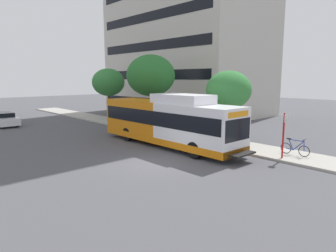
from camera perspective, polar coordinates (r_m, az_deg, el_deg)
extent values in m
plane|color=#4C4C51|center=(23.22, -15.62, -2.89)|extent=(120.00, 120.00, 0.00)
cube|color=#A8A399|center=(25.55, 0.59, -1.32)|extent=(3.00, 56.00, 0.14)
cube|color=white|center=(18.79, 5.83, -0.14)|extent=(2.54, 5.80, 2.73)
cube|color=orange|center=(23.01, -5.03, 1.56)|extent=(2.54, 5.80, 2.73)
cube|color=orange|center=(21.00, -0.14, -2.29)|extent=(2.57, 11.60, 0.44)
cube|color=black|center=(20.76, -0.15, 1.80)|extent=(2.58, 11.25, 0.96)
cube|color=black|center=(17.03, 13.05, -0.72)|extent=(2.34, 0.10, 1.24)
cube|color=orange|center=(16.90, 13.18, 2.18)|extent=(1.90, 0.08, 0.32)
cube|color=white|center=(19.59, 2.73, 5.17)|extent=(2.16, 4.06, 0.60)
cube|color=black|center=(17.08, 13.97, -5.19)|extent=(1.78, 0.60, 0.10)
cylinder|color=black|center=(17.74, 5.02, -4.58)|extent=(0.30, 1.00, 1.00)
cylinder|color=black|center=(19.43, 9.53, -3.47)|extent=(0.30, 1.00, 1.00)
cylinder|color=black|center=(22.77, -7.68, -1.59)|extent=(0.30, 1.00, 1.00)
cylinder|color=black|center=(24.11, -3.28, -0.92)|extent=(0.30, 1.00, 1.00)
cylinder|color=red|center=(18.31, 21.06, -1.73)|extent=(0.10, 0.10, 2.60)
cube|color=white|center=(18.14, 21.21, 1.37)|extent=(0.04, 0.36, 0.48)
torus|color=black|center=(19.23, 24.44, -4.40)|extent=(0.04, 0.66, 0.66)
torus|color=black|center=(19.67, 21.50, -3.93)|extent=(0.04, 0.66, 0.66)
cylinder|color=navy|center=(19.31, 23.54, -3.46)|extent=(0.05, 0.64, 0.64)
cylinder|color=navy|center=(19.49, 22.33, -3.28)|extent=(0.05, 0.34, 0.62)
cylinder|color=navy|center=(19.31, 23.19, -2.53)|extent=(0.05, 0.90, 0.05)
cylinder|color=navy|center=(19.58, 22.08, -4.06)|extent=(0.05, 0.45, 0.08)
cylinder|color=navy|center=(19.17, 24.44, -3.41)|extent=(0.05, 0.10, 0.67)
cylinder|color=black|center=(19.12, 24.44, -2.42)|extent=(0.52, 0.03, 0.03)
cube|color=black|center=(19.48, 21.99, -2.24)|extent=(0.12, 0.24, 0.06)
cylinder|color=#4C3823|center=(22.67, 11.25, 0.50)|extent=(0.28, 0.28, 2.46)
ellipsoid|color=#337A38|center=(22.44, 11.44, 6.73)|extent=(3.29, 3.29, 2.80)
cylinder|color=#4C3823|center=(28.59, -3.23, 3.05)|extent=(0.28, 0.28, 3.09)
ellipsoid|color=#286B2D|center=(28.43, -3.29, 9.56)|extent=(4.53, 4.53, 3.85)
cylinder|color=#4C3823|center=(35.06, -11.14, 3.70)|extent=(0.28, 0.28, 2.72)
ellipsoid|color=#337A38|center=(34.92, -11.27, 8.16)|extent=(3.64, 3.64, 3.09)
cube|color=silver|center=(33.88, -28.66, 0.96)|extent=(1.80, 4.50, 0.70)
cube|color=black|center=(33.92, -28.77, 1.81)|extent=(1.48, 2.34, 0.56)
cylinder|color=black|center=(32.82, -26.70, 0.47)|extent=(0.20, 0.64, 0.64)
cylinder|color=black|center=(35.40, -27.92, 0.94)|extent=(0.20, 0.64, 0.64)
cube|color=black|center=(41.28, 3.44, 4.91)|extent=(12.63, 19.04, 1.10)
cube|color=black|center=(41.18, 3.48, 9.62)|extent=(12.63, 19.04, 1.10)
cube|color=black|center=(41.35, 3.53, 14.32)|extent=(12.63, 19.04, 1.10)
cube|color=black|center=(41.80, 3.57, 18.95)|extent=(12.63, 19.04, 1.10)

